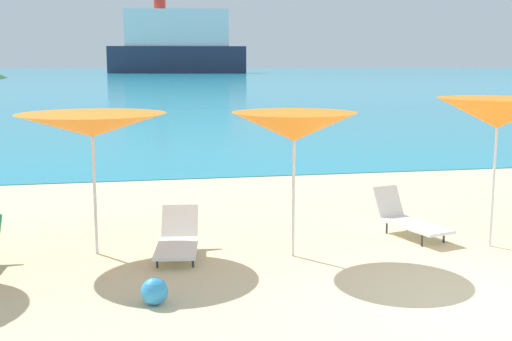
# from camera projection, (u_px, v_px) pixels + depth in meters

# --- Properties ---
(ground_plane) EXTENTS (50.00, 100.00, 0.30)m
(ground_plane) POSITION_uv_depth(u_px,v_px,m) (280.00, 177.00, 17.87)
(ground_plane) COLOR beige
(ocean_water) EXTENTS (650.00, 440.00, 0.02)m
(ocean_water) POSITION_uv_depth(u_px,v_px,m) (136.00, 72.00, 230.03)
(ocean_water) COLOR teal
(ocean_water) RESTS_ON ground_plane
(umbrella_3) EXTENTS (2.46, 2.46, 2.18)m
(umbrella_3) POSITION_uv_depth(u_px,v_px,m) (92.00, 125.00, 9.82)
(umbrella_3) COLOR silver
(umbrella_3) RESTS_ON ground_plane
(umbrella_4) EXTENTS (2.06, 2.06, 2.21)m
(umbrella_4) POSITION_uv_depth(u_px,v_px,m) (294.00, 127.00, 9.69)
(umbrella_4) COLOR silver
(umbrella_4) RESTS_ON ground_plane
(umbrella_5) EXTENTS (2.05, 2.05, 2.39)m
(umbrella_5) POSITION_uv_depth(u_px,v_px,m) (498.00, 113.00, 10.21)
(umbrella_5) COLOR silver
(umbrella_5) RESTS_ON ground_plane
(lounge_chair_2) EXTENTS (0.94, 1.65, 0.76)m
(lounge_chair_2) POSITION_uv_depth(u_px,v_px,m) (408.00, 218.00, 11.17)
(lounge_chair_2) COLOR white
(lounge_chair_2) RESTS_ON ground_plane
(lounge_chair_10) EXTENTS (0.82, 1.61, 0.65)m
(lounge_chair_10) POSITION_uv_depth(u_px,v_px,m) (178.00, 239.00, 10.00)
(lounge_chair_10) COLOR white
(lounge_chair_10) RESTS_ON ground_plane
(beach_ball) EXTENTS (0.34, 0.34, 0.34)m
(beach_ball) POSITION_uv_depth(u_px,v_px,m) (154.00, 291.00, 7.97)
(beach_ball) COLOR #3399D8
(beach_ball) RESTS_ON ground_plane
(cruise_ship) EXTENTS (43.24, 16.24, 22.31)m
(cruise_ship) POSITION_uv_depth(u_px,v_px,m) (178.00, 45.00, 201.94)
(cruise_ship) COLOR #262D47
(cruise_ship) RESTS_ON ocean_water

